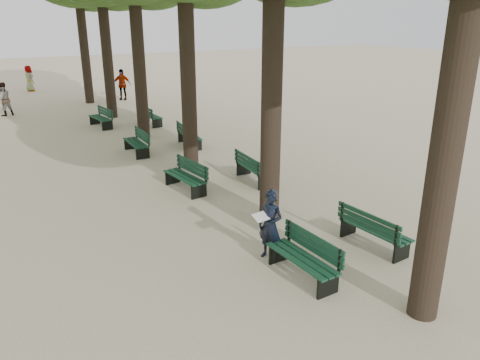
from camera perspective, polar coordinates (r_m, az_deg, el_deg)
ground at (r=9.67m, az=6.01°, el=-12.52°), size 120.00×120.00×0.00m
bench_left_0 at (r=9.78m, az=7.55°, el=-10.34°), size 0.63×1.82×0.92m
bench_left_1 at (r=14.42m, az=-6.71°, el=-0.26°), size 0.78×1.85×0.92m
bench_left_2 at (r=18.61m, az=-12.52°, el=3.94°), size 0.62×1.81×0.92m
bench_left_3 at (r=23.61m, az=-16.60°, el=6.84°), size 0.79×1.86×0.92m
bench_right_0 at (r=11.32m, az=16.00°, el=-6.61°), size 0.70×1.84×0.92m
bench_right_1 at (r=15.10m, az=1.76°, el=0.79°), size 0.72×1.84×0.92m
bench_right_2 at (r=19.40m, az=-6.16°, el=4.92°), size 0.78×1.86×0.92m
bench_right_3 at (r=23.58m, az=-10.82°, el=7.29°), size 0.67×1.83×0.92m
man_with_map at (r=10.22m, az=3.71°, el=-5.49°), size 0.70×0.71×1.60m
pedestrian_a at (r=28.19m, az=-26.89°, el=8.78°), size 0.93×0.61×1.77m
pedestrian_c at (r=31.07m, az=-14.20°, el=11.22°), size 1.17×0.91×1.93m
pedestrian_d at (r=36.87m, az=-24.32°, el=11.21°), size 0.60×0.94×1.78m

